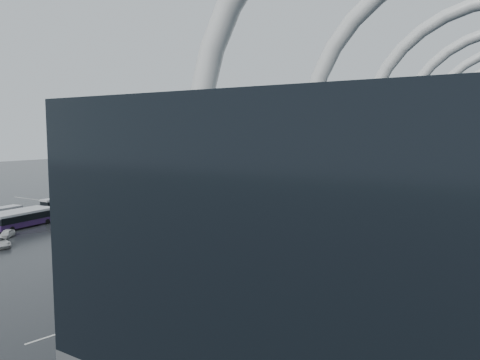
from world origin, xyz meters
The scene contains 25 objects.
ground centered at (0.00, 0.00, 0.00)m, with size 420.00×420.00×0.00m, color black.
lane_marking_near centered at (0.00, -2.00, 0.01)m, with size 120.00×0.25×0.01m, color silver.
lane_marking_mid centered at (0.00, 12.00, 0.01)m, with size 120.00×0.25×0.01m, color silver.
lane_marking_far centered at (0.00, 40.00, 0.01)m, with size 120.00×0.25×0.01m, color silver.
bus_bay_line_south centered at (-24.00, -16.00, 0.01)m, with size 28.00×0.25×0.01m, color silver.
bus_bay_line_north centered at (-24.00, 0.00, 0.01)m, with size 28.00×0.25×0.01m, color silver.
airliner_main centered at (3.53, 30.61, 4.51)m, with size 52.51×45.41×18.02m.
airliner_gate_b centered at (7.35, 86.88, 4.37)m, with size 49.90×44.17×17.45m.
airliner_gate_c centered at (7.08, 137.76, 4.95)m, with size 55.37×50.25×19.81m.
jet_remote_west centered at (-86.31, 61.07, 4.66)m, with size 41.31×33.46×18.04m.
jet_remote_mid centered at (-79.58, 96.56, 4.93)m, with size 42.81×34.86×19.12m.
jet_remote_far centered at (-88.77, 120.72, 5.33)m, with size 47.44×38.32×20.63m.
bus_row_near_a centered at (-28.90, -7.50, 1.71)m, with size 3.09×12.63×3.11m.
bus_row_near_b centered at (-24.88, -6.16, 1.80)m, with size 3.64×13.44×3.28m.
bus_row_near_c centered at (-20.92, -5.54, 1.71)m, with size 3.32×12.71×3.11m.
bus_row_near_d centered at (-16.70, -5.62, 1.82)m, with size 3.77×13.59×3.31m.
bus_row_far_b centered at (-22.08, -24.50, 1.66)m, with size 3.86×12.45×3.02m.
bus_row_far_c centered at (-19.03, -24.35, 1.69)m, with size 4.36×12.74×3.07m.
van_curve_b centered at (-13.49, -31.30, 0.70)m, with size 1.65×4.09×1.39m, color silver.
van_curve_c centered at (33.14, -43.47, 0.78)m, with size 1.66×4.75×1.57m, color silver.
floodlight_mast centered at (-3.12, 10.01, 17.53)m, with size 2.14×2.14×27.88m.
gse_cart_belly_a centered at (21.63, 23.15, 0.64)m, with size 2.36×1.39×1.29m, color gold.
gse_cart_belly_c centered at (8.89, 15.27, 0.61)m, with size 2.22×1.31×1.21m, color gold.
gse_cart_belly_d centered at (25.47, 21.40, 0.62)m, with size 2.29×1.35×1.25m, color slate.
gse_cart_belly_e centered at (19.51, 35.22, 0.52)m, with size 1.92×1.13×1.05m, color gold.
Camera 1 is at (63.56, -75.41, 18.30)m, focal length 35.00 mm.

